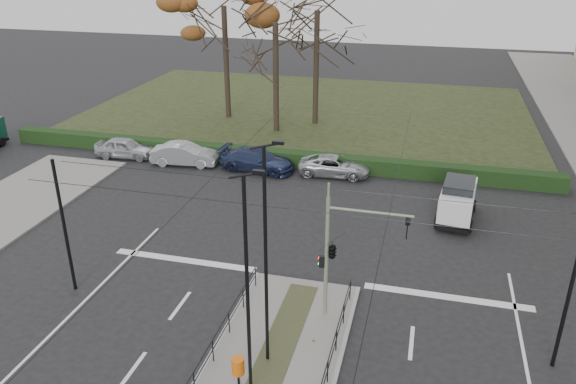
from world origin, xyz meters
name	(u,v)px	position (x,y,z in m)	size (l,w,h in m)	color
ground	(276,356)	(0.00, 0.00, 0.00)	(140.00, 140.00, 0.00)	black
park	(308,110)	(-6.00, 32.00, 0.05)	(38.00, 26.00, 0.10)	black
hedge	(265,156)	(-6.00, 18.60, 0.50)	(38.00, 1.00, 1.00)	black
catenary	(288,252)	(0.00, 1.62, 3.42)	(20.00, 34.00, 6.00)	black
traffic_light	(334,249)	(1.51, 2.86, 3.08)	(3.46, 1.94, 5.05)	slate
litter_bin	(238,366)	(-0.79, -1.85, 0.93)	(0.43, 0.43, 1.11)	black
streetlamp_median_near	(248,291)	(-0.25, -2.16, 4.20)	(0.67, 0.14, 7.98)	black
streetlamp_median_far	(266,257)	(-0.21, -0.36, 4.32)	(0.69, 0.14, 8.22)	black
parked_car_first	(125,148)	(-15.74, 17.25, 0.70)	(1.66, 4.12, 1.40)	#A7AAAF
parked_car_second	(185,154)	(-11.14, 17.01, 0.74)	(1.56, 4.47, 1.47)	#A7AAAF
parked_car_third	(257,160)	(-6.13, 17.21, 0.72)	(2.02, 4.96, 1.44)	#202A4C
parked_car_fourth	(335,166)	(-1.06, 17.69, 0.64)	(2.11, 4.57, 1.27)	#A7AAAF
white_van	(458,199)	(6.41, 13.12, 1.17)	(2.24, 4.22, 2.22)	silver
rust_tree	(224,6)	(-12.17, 28.31, 9.13)	(8.54, 8.54, 11.89)	black
bare_tree_center	(317,19)	(-4.59, 28.29, 8.35)	(7.63, 7.63, 11.83)	black
bare_tree_near	(275,31)	(-7.13, 25.51, 7.75)	(7.10, 7.10, 10.96)	black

